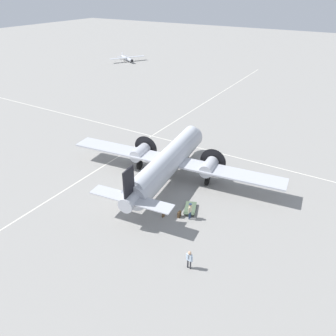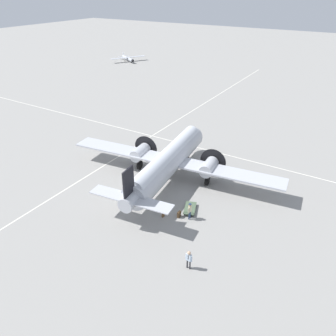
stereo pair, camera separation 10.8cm
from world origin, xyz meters
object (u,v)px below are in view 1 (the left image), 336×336
(crew_foreground, at_px, (189,258))
(passenger_boarding, at_px, (190,209))
(light_aircraft_distant, at_px, (127,58))
(suitcase_near_door, at_px, (179,214))
(baggage_cart, at_px, (190,208))
(suitcase_upright_spare, at_px, (163,214))
(airliner_main, at_px, (170,160))

(crew_foreground, bearing_deg, passenger_boarding, -59.80)
(light_aircraft_distant, bearing_deg, suitcase_near_door, -18.74)
(crew_foreground, bearing_deg, light_aircraft_distant, -46.28)
(passenger_boarding, relative_size, baggage_cart, 0.71)
(suitcase_upright_spare, relative_size, light_aircraft_distant, 0.06)
(crew_foreground, xyz_separation_m, suitcase_near_door, (-5.28, -3.88, -0.76))
(passenger_boarding, xyz_separation_m, suitcase_near_door, (0.29, -0.99, -0.77))
(crew_foreground, relative_size, suitcase_upright_spare, 2.88)
(airliner_main, height_order, crew_foreground, airliner_main)
(suitcase_near_door, relative_size, light_aircraft_distant, 0.07)
(passenger_boarding, distance_m, light_aircraft_distant, 74.19)
(airliner_main, distance_m, suitcase_near_door, 7.40)
(crew_foreground, height_order, suitcase_upright_spare, crew_foreground)
(airliner_main, xyz_separation_m, crew_foreground, (10.79, 8.28, -1.48))
(crew_foreground, xyz_separation_m, suitcase_upright_spare, (-4.53, -5.20, -0.78))
(airliner_main, height_order, suitcase_near_door, airliner_main)
(passenger_boarding, relative_size, light_aircraft_distant, 0.18)
(suitcase_near_door, bearing_deg, baggage_cart, 163.30)
(crew_foreground, distance_m, light_aircraft_distant, 80.28)
(airliner_main, relative_size, crew_foreground, 14.53)
(suitcase_upright_spare, relative_size, baggage_cart, 0.25)
(suitcase_near_door, bearing_deg, light_aircraft_distant, -138.72)
(crew_foreground, xyz_separation_m, light_aircraft_distant, (-60.71, -52.54, -0.24))
(passenger_boarding, distance_m, baggage_cart, 1.50)
(suitcase_near_door, distance_m, light_aircraft_distant, 73.75)
(passenger_boarding, relative_size, suitcase_upright_spare, 2.84)
(baggage_cart, relative_size, light_aircraft_distant, 0.25)
(crew_foreground, height_order, passenger_boarding, crew_foreground)
(light_aircraft_distant, bearing_deg, crew_foreground, -19.15)
(crew_foreground, bearing_deg, baggage_cart, -59.97)
(suitcase_upright_spare, height_order, baggage_cart, suitcase_upright_spare)
(passenger_boarding, xyz_separation_m, light_aircraft_distant, (-55.13, -49.65, -0.25))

